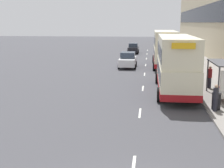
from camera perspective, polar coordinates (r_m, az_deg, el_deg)
pavement at (r=47.40m, az=14.22°, el=4.52°), size 5.00×93.00×0.14m
terrace_facade at (r=47.82m, az=19.52°, el=13.06°), size 3.10×93.00×14.75m
lane_mark_0 at (r=12.08m, az=3.95°, el=-14.92°), size 0.12×2.00×0.01m
lane_mark_1 at (r=18.74m, az=5.13°, el=-5.30°), size 0.12×2.00×0.01m
lane_mark_2 at (r=25.66m, az=5.67°, el=-0.79°), size 0.12×2.00×0.01m
lane_mark_3 at (r=32.67m, az=5.97°, el=1.80°), size 0.12×2.00×0.01m
lane_mark_4 at (r=39.72m, az=6.17°, el=3.47°), size 0.12×2.00×0.01m
lane_mark_5 at (r=46.80m, az=6.31°, el=4.64°), size 0.12×2.00×0.01m
lane_mark_6 at (r=53.90m, az=6.41°, el=5.50°), size 0.12×2.00×0.01m
lane_mark_7 at (r=61.00m, az=6.49°, el=6.15°), size 0.12×2.00×0.01m
double_decker_bus_near at (r=24.30m, az=11.56°, el=3.82°), size 2.85×10.39×4.30m
double_decker_bus_ahead at (r=38.38m, az=9.65°, el=6.53°), size 2.85×10.59×4.30m
car_0 at (r=37.32m, az=2.90°, el=4.40°), size 2.07×4.45×1.82m
car_1 at (r=54.62m, az=3.90°, el=6.52°), size 1.90×4.24×1.76m
pedestrian_at_shelter at (r=19.36m, az=18.43°, el=-2.38°), size 0.32×0.32×1.61m
pedestrian_1 at (r=26.04m, az=17.43°, el=1.26°), size 0.35×0.35×1.78m
litter_bin at (r=19.83m, az=18.53°, el=-2.94°), size 0.55×0.55×1.05m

